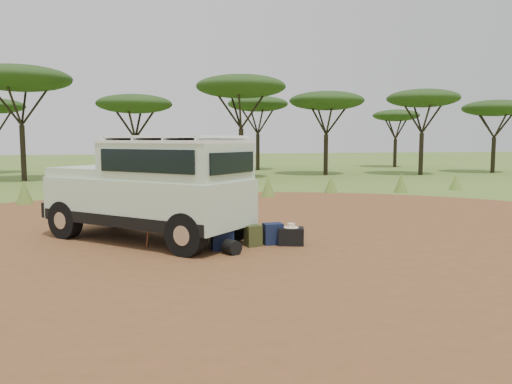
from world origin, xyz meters
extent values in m
plane|color=#597E2D|center=(0.00, 0.00, 0.00)|extent=(140.00, 140.00, 0.00)
cylinder|color=brown|center=(0.00, 0.00, 0.00)|extent=(23.00, 23.00, 0.01)
cone|color=#597E2D|center=(-6.00, 8.30, 0.42)|extent=(0.60, 0.60, 0.85)
cone|color=#597E2D|center=(-3.00, 9.20, 0.35)|extent=(0.60, 0.60, 0.70)
cone|color=#597E2D|center=(0.00, 8.80, 0.45)|extent=(0.60, 0.60, 0.90)
cone|color=#597E2D|center=(3.00, 8.40, 0.40)|extent=(0.60, 0.60, 0.80)
cone|color=#597E2D|center=(6.00, 9.10, 0.38)|extent=(0.60, 0.60, 0.75)
cone|color=#597E2D|center=(9.00, 8.50, 0.42)|extent=(0.60, 0.60, 0.85)
cone|color=#597E2D|center=(12.00, 8.90, 0.35)|extent=(0.60, 0.60, 0.70)
cylinder|color=#2C2418|center=(-8.00, 19.00, 1.53)|extent=(0.28, 0.28, 3.06)
ellipsoid|color=#1C3914|center=(-8.00, 19.00, 5.58)|extent=(5.50, 5.50, 1.38)
cylinder|color=#2C2418|center=(-2.00, 18.20, 1.17)|extent=(0.28, 0.28, 2.34)
ellipsoid|color=#1C3914|center=(-2.00, 18.20, 4.26)|extent=(4.20, 4.20, 1.05)
cylinder|color=#2C2418|center=(4.00, 17.80, 1.46)|extent=(0.28, 0.28, 2.93)
ellipsoid|color=#1C3914|center=(4.00, 17.80, 5.33)|extent=(5.20, 5.20, 1.30)
cylinder|color=#2C2418|center=(10.00, 19.50, 1.30)|extent=(0.28, 0.28, 2.61)
ellipsoid|color=#1C3914|center=(10.00, 19.50, 4.76)|extent=(4.80, 4.80, 1.20)
cylinder|color=#2C2418|center=(16.00, 18.00, 1.35)|extent=(0.28, 0.28, 2.70)
ellipsoid|color=#1C3914|center=(16.00, 18.00, 4.92)|extent=(4.60, 4.60, 1.15)
cylinder|color=#2C2418|center=(22.00, 18.60, 1.22)|extent=(0.28, 0.28, 2.43)
ellipsoid|color=#1C3914|center=(22.00, 18.60, 4.43)|extent=(4.40, 4.40, 1.10)
cylinder|color=#2C2418|center=(7.00, 25.50, 1.35)|extent=(0.28, 0.28, 2.70)
ellipsoid|color=#1C3914|center=(7.00, 25.50, 4.92)|extent=(4.50, 4.50, 1.12)
cylinder|color=#2C2418|center=(19.00, 26.50, 1.17)|extent=(0.28, 0.28, 2.34)
ellipsoid|color=#1C3914|center=(19.00, 26.50, 4.26)|extent=(3.80, 3.80, 0.95)
cube|color=silver|center=(-2.00, 0.73, 0.93)|extent=(4.67, 4.66, 0.99)
cube|color=black|center=(-2.00, 0.73, 0.56)|extent=(4.63, 4.62, 0.25)
cube|color=silver|center=(-1.40, 0.14, 1.81)|extent=(3.36, 3.35, 0.78)
cube|color=white|center=(-1.40, 0.14, 2.24)|extent=(3.39, 3.38, 0.06)
cube|color=white|center=(-1.40, 0.14, 2.34)|extent=(3.14, 3.14, 0.05)
cube|color=silver|center=(-3.04, 1.77, 1.53)|extent=(2.50, 2.50, 0.21)
cube|color=black|center=(-2.42, 1.15, 1.85)|extent=(1.24, 1.24, 0.55)
cube|color=black|center=(-2.07, -0.52, 1.85)|extent=(1.78, 1.77, 0.47)
cube|color=black|center=(-0.74, 0.81, 1.85)|extent=(1.78, 1.77, 0.47)
cube|color=black|center=(-0.36, -0.89, 1.81)|extent=(1.12, 1.13, 0.43)
cube|color=black|center=(-3.70, 2.43, 0.62)|extent=(1.43, 1.44, 0.35)
cylinder|color=black|center=(-3.79, 2.51, 1.46)|extent=(1.00, 1.01, 0.07)
cylinder|color=black|center=(-3.79, 2.51, 0.90)|extent=(1.00, 1.01, 0.07)
cylinder|color=silver|center=(-4.01, 2.32, 1.25)|extent=(0.21, 0.21, 0.23)
cylinder|color=silver|center=(-3.60, 2.74, 1.25)|extent=(0.21, 0.21, 0.23)
cube|color=white|center=(-3.76, 2.48, 0.75)|extent=(0.34, 0.34, 0.12)
cylinder|color=black|center=(-1.72, 1.74, 1.74)|extent=(0.12, 0.12, 0.86)
cylinder|color=black|center=(-3.84, 1.39, 0.44)|extent=(0.82, 0.82, 0.87)
cylinder|color=black|center=(-2.66, 2.57, 0.44)|extent=(0.82, 0.82, 0.87)
cylinder|color=black|center=(-1.33, -1.11, 0.44)|extent=(0.82, 0.82, 0.87)
cylinder|color=black|center=(-0.15, 0.08, 0.44)|extent=(0.82, 0.82, 0.87)
cylinder|color=brown|center=(-1.98, -0.28, 0.69)|extent=(0.23, 0.28, 1.39)
cube|color=black|center=(-1.23, -0.81, 0.24)|extent=(0.43, 0.40, 0.48)
cube|color=#131D3B|center=(-0.55, -0.72, 0.29)|extent=(0.45, 0.33, 0.58)
cube|color=#3A3F1D|center=(0.15, -0.54, 0.23)|extent=(0.38, 0.31, 0.46)
cube|color=#131D3B|center=(0.62, -0.44, 0.23)|extent=(0.42, 0.32, 0.46)
cube|color=black|center=(0.99, -0.60, 0.19)|extent=(0.63, 0.53, 0.38)
cylinder|color=black|center=(-0.44, -1.17, 0.15)|extent=(0.40, 0.40, 0.30)
cylinder|color=beige|center=(0.99, -0.60, 0.39)|extent=(0.33, 0.33, 0.01)
cylinder|color=beige|center=(0.99, -0.60, 0.44)|extent=(0.16, 0.16, 0.08)
camera|label=1|loc=(-2.38, -10.73, 2.28)|focal=35.00mm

